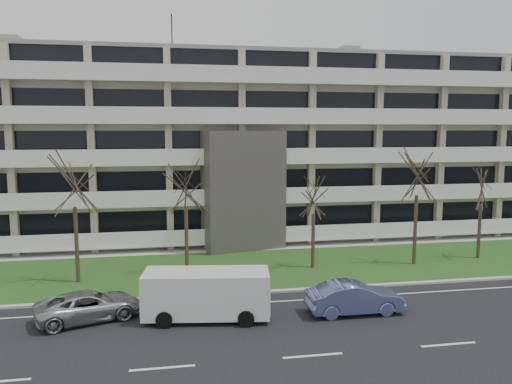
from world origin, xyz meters
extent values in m
plane|color=black|center=(0.00, 0.00, 0.00)|extent=(160.00, 160.00, 0.00)
cube|color=#2C531B|center=(0.00, 13.00, 0.03)|extent=(90.00, 10.00, 0.06)
cube|color=#B2B2AD|center=(0.00, 8.00, 0.06)|extent=(90.00, 0.35, 0.12)
cube|color=#B2B2AD|center=(0.00, 18.50, 0.04)|extent=(90.00, 2.00, 0.08)
cube|color=white|center=(0.00, 6.50, 0.01)|extent=(90.00, 0.12, 0.01)
cube|color=#C1B296|center=(0.00, 25.50, 7.50)|extent=(60.00, 12.00, 15.00)
cube|color=gray|center=(0.00, 25.50, 15.15)|extent=(60.50, 12.50, 0.30)
cube|color=#4C4742|center=(0.00, 18.50, 4.50)|extent=(6.39, 3.69, 9.00)
cube|color=black|center=(0.00, 18.30, 2.00)|extent=(4.92, 1.19, 3.50)
cube|color=gray|center=(-18.00, 25.50, 15.90)|extent=(2.00, 2.00, 1.20)
cylinder|color=black|center=(-5.00, 25.50, 17.00)|extent=(0.10, 0.10, 3.50)
cube|color=black|center=(0.00, 19.48, 2.10)|extent=(58.00, 0.10, 1.80)
cube|color=white|center=(0.00, 18.80, 0.60)|extent=(58.00, 1.40, 0.22)
cube|color=white|center=(0.00, 18.15, 1.20)|extent=(58.00, 0.08, 1.00)
cube|color=black|center=(0.00, 19.48, 5.10)|extent=(58.00, 0.10, 1.80)
cube|color=white|center=(0.00, 18.80, 3.60)|extent=(58.00, 1.40, 0.22)
cube|color=white|center=(0.00, 18.15, 4.20)|extent=(58.00, 0.08, 1.00)
cube|color=black|center=(0.00, 19.48, 8.10)|extent=(58.00, 0.10, 1.80)
cube|color=white|center=(0.00, 18.80, 6.60)|extent=(58.00, 1.40, 0.22)
cube|color=white|center=(0.00, 18.15, 7.20)|extent=(58.00, 0.08, 1.00)
cube|color=black|center=(0.00, 19.48, 11.10)|extent=(58.00, 0.10, 1.80)
cube|color=white|center=(0.00, 18.80, 9.60)|extent=(58.00, 1.40, 0.22)
cube|color=white|center=(0.00, 18.15, 10.20)|extent=(58.00, 0.08, 1.00)
cube|color=black|center=(0.00, 19.48, 14.10)|extent=(58.00, 0.10, 1.80)
cube|color=white|center=(0.00, 18.80, 12.60)|extent=(58.00, 1.40, 0.22)
cube|color=white|center=(0.00, 18.15, 13.20)|extent=(58.00, 0.08, 1.00)
imported|color=#A8ABB0|center=(-9.49, 5.65, 0.69)|extent=(5.43, 3.74, 1.38)
imported|color=#6575AF|center=(3.40, 4.20, 0.79)|extent=(4.80, 1.68, 1.58)
cube|color=white|center=(-3.91, 4.80, 1.28)|extent=(6.26, 3.06, 2.11)
cube|color=black|center=(-3.91, 4.80, 1.89)|extent=(5.79, 2.83, 0.78)
cube|color=white|center=(-1.11, 4.39, 1.11)|extent=(0.69, 2.14, 1.33)
cylinder|color=black|center=(-5.94, 3.97, 0.39)|extent=(0.81, 0.39, 0.78)
cylinder|color=black|center=(-5.62, 6.17, 0.39)|extent=(0.81, 0.39, 0.78)
cylinder|color=black|center=(-2.20, 3.43, 0.39)|extent=(0.81, 0.39, 0.78)
cylinder|color=black|center=(-1.88, 5.63, 0.39)|extent=(0.81, 0.39, 0.78)
cylinder|color=#382B21|center=(-11.02, 11.77, 2.29)|extent=(0.24, 0.24, 4.58)
cylinder|color=#382B21|center=(-4.55, 12.47, 2.11)|extent=(0.24, 0.24, 4.22)
cylinder|color=#382B21|center=(3.67, 12.36, 1.82)|extent=(0.24, 0.24, 3.65)
cylinder|color=#382B21|center=(10.67, 11.98, 2.37)|extent=(0.24, 0.24, 4.74)
cylinder|color=#382B21|center=(15.93, 12.68, 1.95)|extent=(0.24, 0.24, 3.89)
camera|label=1|loc=(-5.65, -18.50, 9.13)|focal=35.00mm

